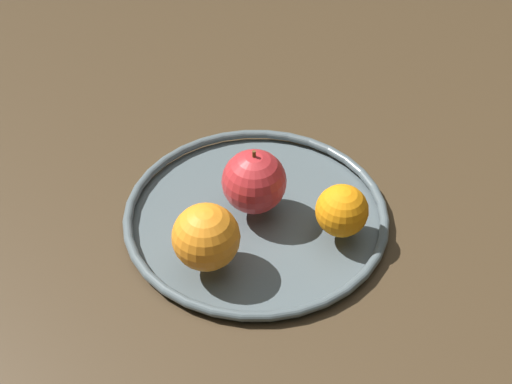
{
  "coord_description": "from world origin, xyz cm",
  "views": [
    {
      "loc": [
        59.21,
        -17.97,
        62.37
      ],
      "look_at": [
        0.0,
        0.0,
        4.8
      ],
      "focal_mm": 48.05,
      "sensor_mm": 36.0,
      "label": 1
    }
  ],
  "objects_px": {
    "apple": "(253,182)",
    "orange_back_right": "(206,237)",
    "orange_front_right": "(342,211)",
    "fruit_bowl": "(256,214)"
  },
  "relations": [
    {
      "from": "apple",
      "to": "orange_front_right",
      "type": "relative_size",
      "value": 1.38
    },
    {
      "from": "apple",
      "to": "orange_back_right",
      "type": "bearing_deg",
      "value": -46.78
    },
    {
      "from": "fruit_bowl",
      "to": "apple",
      "type": "xyz_separation_m",
      "value": [
        -0.01,
        -0.0,
        0.05
      ]
    },
    {
      "from": "apple",
      "to": "orange_back_right",
      "type": "distance_m",
      "value": 0.11
    },
    {
      "from": "orange_back_right",
      "to": "orange_front_right",
      "type": "height_order",
      "value": "orange_back_right"
    },
    {
      "from": "fruit_bowl",
      "to": "orange_front_right",
      "type": "bearing_deg",
      "value": 54.25
    },
    {
      "from": "fruit_bowl",
      "to": "orange_front_right",
      "type": "relative_size",
      "value": 5.24
    },
    {
      "from": "orange_back_right",
      "to": "orange_front_right",
      "type": "xyz_separation_m",
      "value": [
        -0.0,
        0.17,
        -0.01
      ]
    },
    {
      "from": "orange_back_right",
      "to": "orange_front_right",
      "type": "bearing_deg",
      "value": 90.58
    },
    {
      "from": "orange_front_right",
      "to": "fruit_bowl",
      "type": "bearing_deg",
      "value": -125.75
    }
  ]
}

